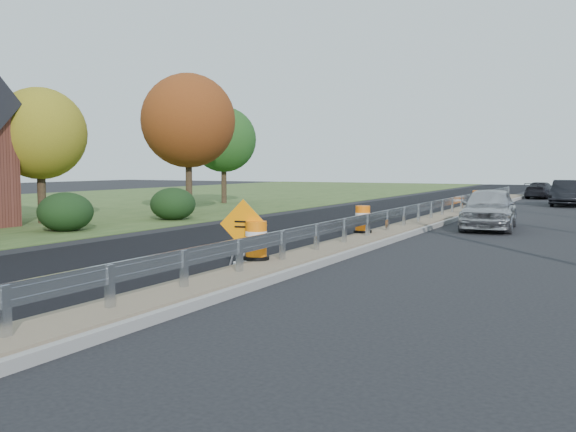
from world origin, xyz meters
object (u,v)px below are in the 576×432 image
at_px(car_dark_mid, 567,193).
at_px(car_dark_far, 541,190).
at_px(barrel_median_mid, 363,220).
at_px(barrel_median_far, 477,200).
at_px(barrel_median_near, 256,241).
at_px(car_silver, 489,208).
at_px(caution_sign, 244,251).

distance_m(car_dark_mid, car_dark_far, 8.97).
relative_size(barrel_median_mid, barrel_median_far, 0.96).
bearing_deg(car_dark_mid, barrel_median_far, -113.56).
bearing_deg(barrel_median_near, car_dark_far, 86.26).
height_order(barrel_median_far, car_silver, car_silver).
xyz_separation_m(barrel_median_mid, barrel_median_far, (1.04, 14.55, 0.02)).
bearing_deg(car_dark_mid, barrel_median_mid, -101.26).
bearing_deg(barrel_median_near, car_silver, 75.52).
height_order(car_silver, car_dark_far, car_silver).
height_order(caution_sign, car_dark_far, caution_sign).
relative_size(barrel_median_far, car_dark_mid, 0.20).
bearing_deg(barrel_median_mid, barrel_median_far, 85.90).
height_order(barrel_median_mid, car_dark_far, car_dark_far).
xyz_separation_m(barrel_median_far, car_dark_far, (1.44, 17.21, -0.06)).
distance_m(car_silver, car_dark_mid, 17.65).
xyz_separation_m(barrel_median_mid, car_dark_mid, (4.91, 23.13, 0.13)).
bearing_deg(barrel_median_far, car_silver, -76.36).
bearing_deg(car_dark_mid, barrel_median_near, -98.59).
relative_size(barrel_median_near, car_dark_far, 0.22).
distance_m(caution_sign, barrel_median_mid, 7.20).
height_order(barrel_median_mid, car_silver, car_silver).
distance_m(caution_sign, barrel_median_near, 0.43).
bearing_deg(car_dark_far, car_dark_mid, 111.93).
bearing_deg(caution_sign, barrel_median_mid, 76.82).
distance_m(barrel_median_near, car_dark_far, 39.00).
xyz_separation_m(car_silver, car_dark_far, (-0.74, 26.20, -0.21)).
xyz_separation_m(barrel_median_mid, car_silver, (3.23, 5.56, 0.16)).
relative_size(caution_sign, barrel_median_mid, 1.86).
bearing_deg(barrel_median_mid, barrel_median_near, -90.46).
xyz_separation_m(barrel_median_near, barrel_median_mid, (0.06, 7.16, -0.01)).
distance_m(barrel_median_near, car_silver, 13.13).
bearing_deg(barrel_median_mid, caution_sign, -93.25).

